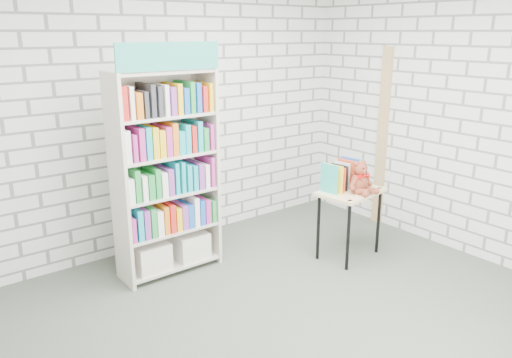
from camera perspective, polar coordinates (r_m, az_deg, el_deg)
ground at (r=4.33m, az=4.36°, el=-15.07°), size 4.50×4.50×0.00m
room_shell at (r=3.72m, az=4.96°, el=9.06°), size 4.52×4.02×2.81m
bookshelf at (r=4.74m, az=-10.28°, el=0.71°), size 0.97×0.38×2.18m
display_table at (r=5.17m, az=10.72°, el=-2.34°), size 0.73×0.56×0.72m
table_books at (r=5.15m, az=9.86°, el=0.44°), size 0.49×0.27×0.28m
teddy_bear at (r=5.06m, az=11.90°, el=-0.10°), size 0.30×0.28×0.32m
door_trim at (r=6.10m, az=14.22°, el=4.54°), size 0.05×0.12×2.10m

